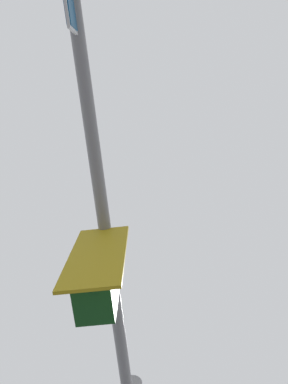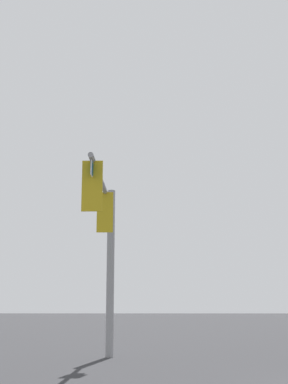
% 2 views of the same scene
% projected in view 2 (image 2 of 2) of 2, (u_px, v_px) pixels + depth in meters
% --- Properties ---
extents(signal_pole_near, '(6.89, 0.60, 5.92)m').
position_uv_depth(signal_pole_near, '(106.00, 236.00, 17.24)').
color(signal_pole_near, gray).
rests_on(signal_pole_near, ground_plane).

